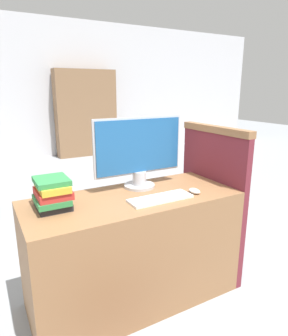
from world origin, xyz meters
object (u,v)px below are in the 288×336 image
(monitor, at_px, (139,152))
(keyboard, at_px, (160,198))
(book_stack, at_px, (52,193))
(mouse, at_px, (194,191))

(monitor, xyz_separation_m, keyboard, (-0.00, -0.29, -0.25))
(monitor, bearing_deg, book_stack, -171.22)
(monitor, bearing_deg, mouse, -48.57)
(keyboard, xyz_separation_m, book_stack, (-0.62, 0.19, 0.08))
(monitor, distance_m, book_stack, 0.65)
(monitor, xyz_separation_m, book_stack, (-0.62, -0.10, -0.16))
(book_stack, bearing_deg, monitor, 8.78)
(monitor, relative_size, book_stack, 2.52)
(keyboard, bearing_deg, mouse, -2.06)
(mouse, relative_size, book_stack, 0.36)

